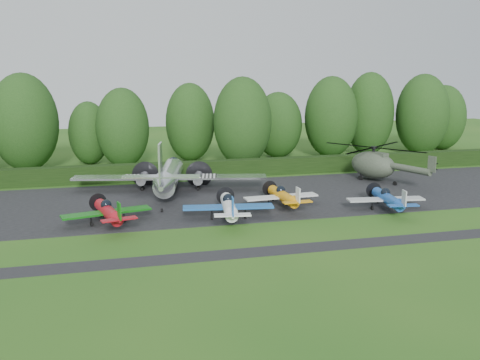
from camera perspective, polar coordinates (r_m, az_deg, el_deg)
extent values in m
plane|color=#235417|center=(44.62, 3.69, -4.86)|extent=(160.00, 160.00, 0.00)
cube|color=black|center=(53.90, 0.48, -1.90)|extent=(70.00, 18.00, 0.01)
cube|color=black|center=(39.22, 6.35, -7.29)|extent=(70.00, 2.00, 0.00)
cube|color=black|center=(64.35, -1.96, 0.35)|extent=(90.00, 1.60, 2.00)
cylinder|color=silver|center=(56.13, -7.56, 0.39)|extent=(2.13, 11.14, 2.13)
cone|color=silver|center=(62.22, -8.22, 1.49)|extent=(2.13, 1.39, 2.13)
cone|color=silver|center=(49.53, -6.70, -0.57)|extent=(2.13, 2.78, 2.13)
sphere|color=black|center=(61.27, -8.14, 1.77)|extent=(1.39, 1.39, 1.39)
cube|color=silver|center=(57.09, -7.66, 0.29)|extent=(20.42, 2.23, 0.20)
cube|color=white|center=(56.80, -11.39, 0.22)|extent=(2.41, 2.32, 0.05)
cube|color=white|center=(57.57, -3.99, 0.58)|extent=(2.41, 2.32, 0.05)
cylinder|color=silver|center=(57.44, -10.66, 0.03)|extent=(1.02, 2.97, 1.02)
cylinder|color=silver|center=(58.06, -4.80, 0.32)|extent=(1.02, 2.97, 1.02)
cylinder|color=black|center=(59.49, -10.78, 0.43)|extent=(2.97, 0.03, 2.97)
cylinder|color=black|center=(60.08, -5.12, 0.70)|extent=(2.97, 0.03, 2.97)
cube|color=silver|center=(48.60, -6.61, 0.42)|extent=(6.96, 1.30, 0.13)
cube|color=silver|center=(48.09, -6.61, 1.87)|extent=(0.17, 2.04, 3.53)
cylinder|color=black|center=(57.30, -10.60, -1.05)|extent=(0.23, 0.84, 0.84)
cylinder|color=black|center=(57.91, -4.73, -0.74)|extent=(0.23, 0.84, 0.84)
cylinder|color=black|center=(48.95, -6.47, -3.20)|extent=(0.17, 0.41, 0.41)
cylinder|color=#A20F1A|center=(45.54, -13.88, -3.33)|extent=(1.01, 5.80, 1.01)
sphere|color=black|center=(46.04, -13.91, -2.56)|extent=(0.89, 0.89, 0.89)
cube|color=#0D5C0F|center=(46.09, -13.87, -3.35)|extent=(7.38, 1.37, 0.15)
cube|color=#A20F1A|center=(42.12, -13.87, -4.20)|extent=(2.74, 0.74, 0.11)
cube|color=#0D5C0F|center=(41.83, -13.91, -3.33)|extent=(0.11, 0.84, 1.37)
cylinder|color=black|center=(49.17, -13.90, -2.22)|extent=(1.58, 0.02, 1.58)
cylinder|color=black|center=(46.13, -15.52, -4.48)|extent=(0.15, 0.46, 0.46)
cylinder|color=black|center=(46.11, -12.11, -4.31)|extent=(0.15, 0.46, 0.46)
cylinder|color=black|center=(48.44, -13.84, -3.64)|extent=(0.13, 0.42, 0.42)
cylinder|color=white|center=(45.65, -1.20, -2.86)|extent=(1.07, 6.14, 1.07)
sphere|color=black|center=(46.16, -1.39, -2.05)|extent=(0.94, 0.94, 0.94)
cube|color=#1C57AB|center=(46.22, -1.36, -2.89)|extent=(7.81, 1.45, 0.16)
cube|color=white|center=(42.12, -0.10, -3.72)|extent=(2.90, 0.78, 0.11)
cube|color=#1C57AB|center=(41.83, -0.06, -2.80)|extent=(0.11, 0.89, 1.45)
cylinder|color=black|center=(49.41, -2.22, -1.72)|extent=(1.67, 0.02, 1.67)
cylinder|color=black|center=(45.95, -3.06, -4.10)|extent=(0.16, 0.49, 0.49)
cylinder|color=black|center=(46.56, 0.45, -3.87)|extent=(0.16, 0.49, 0.49)
cylinder|color=black|center=(48.66, -1.95, -3.21)|extent=(0.13, 0.45, 0.45)
cylinder|color=orange|center=(49.95, 4.62, -1.74)|extent=(0.97, 5.56, 0.97)
sphere|color=black|center=(50.40, 4.41, -1.08)|extent=(0.85, 0.85, 0.85)
cube|color=silver|center=(50.45, 4.43, -1.78)|extent=(7.08, 1.32, 0.14)
cube|color=orange|center=(46.83, 5.92, -2.37)|extent=(2.63, 0.71, 0.10)
cube|color=silver|center=(46.58, 5.97, -1.61)|extent=(0.10, 0.81, 1.32)
cylinder|color=black|center=(53.27, 3.39, -0.86)|extent=(1.52, 0.02, 1.52)
cylinder|color=black|center=(50.06, 3.06, -2.78)|extent=(0.14, 0.45, 0.45)
cylinder|color=black|center=(50.87, 5.90, -2.59)|extent=(0.14, 0.45, 0.45)
cylinder|color=black|center=(52.60, 3.69, -2.10)|extent=(0.12, 0.40, 0.40)
cylinder|color=#1A4CA0|center=(50.61, 15.49, -1.95)|extent=(0.98, 5.60, 0.98)
sphere|color=black|center=(51.02, 15.18, -1.29)|extent=(0.86, 0.86, 0.86)
cube|color=#B4B6BB|center=(51.07, 15.20, -1.99)|extent=(7.13, 1.32, 0.14)
cube|color=#1A4CA0|center=(47.74, 17.47, -2.57)|extent=(2.65, 0.71, 0.10)
cube|color=#B4B6BB|center=(47.50, 17.58, -1.83)|extent=(0.10, 0.82, 1.32)
cylinder|color=black|center=(53.69, 13.61, -1.07)|extent=(1.53, 0.02, 1.53)
cylinder|color=black|center=(50.46, 13.95, -3.00)|extent=(0.14, 0.45, 0.45)
cylinder|color=black|center=(51.74, 16.55, -2.79)|extent=(0.14, 0.45, 0.45)
cylinder|color=black|center=(53.08, 14.04, -2.30)|extent=(0.12, 0.41, 0.41)
ellipsoid|color=#353D2F|center=(63.60, 13.98, 1.58)|extent=(3.24, 5.93, 3.10)
cylinder|color=#353D2F|center=(59.53, 16.08, 1.09)|extent=(0.73, 6.22, 0.73)
cube|color=#353D2F|center=(56.66, 17.74, 1.42)|extent=(0.12, 0.93, 1.66)
cylinder|color=black|center=(63.35, 14.05, 2.96)|extent=(0.31, 0.31, 0.83)
cylinder|color=black|center=(63.28, 14.07, 3.38)|extent=(0.73, 0.73, 0.26)
cylinder|color=black|center=(63.28, 14.07, 3.38)|extent=(12.44, 12.44, 0.06)
cube|color=#353D2F|center=(62.68, 14.39, 2.52)|extent=(0.93, 2.07, 0.73)
ellipsoid|color=black|center=(65.03, 13.31, 1.92)|extent=(1.97, 1.97, 1.77)
cylinder|color=black|center=(64.13, 12.75, 0.31)|extent=(0.19, 0.58, 0.58)
cylinder|color=black|center=(65.08, 14.38, 0.39)|extent=(0.19, 0.58, 0.58)
cylinder|color=black|center=(61.05, 15.35, -0.45)|extent=(0.17, 0.50, 0.50)
cylinder|color=#3F3326|center=(72.55, 17.08, 1.68)|extent=(0.13, 0.13, 1.33)
cylinder|color=#3F3326|center=(74.30, 19.28, 1.76)|extent=(0.13, 0.13, 1.33)
cube|color=beige|center=(73.29, 18.24, 2.32)|extent=(3.54, 0.09, 1.11)
cylinder|color=black|center=(91.89, 20.71, 4.11)|extent=(0.70, 0.70, 3.36)
ellipsoid|color=black|center=(91.54, 20.87, 6.25)|extent=(6.99, 6.99, 10.25)
cylinder|color=black|center=(72.03, -12.28, 2.69)|extent=(0.70, 0.70, 3.40)
ellipsoid|color=black|center=(71.57, -12.41, 5.46)|extent=(6.85, 6.85, 10.40)
cylinder|color=black|center=(82.92, 13.48, 4.03)|extent=(0.70, 0.70, 4.03)
ellipsoid|color=black|center=(82.48, 13.62, 6.88)|extent=(7.22, 7.22, 12.31)
cylinder|color=black|center=(72.98, -21.77, 2.49)|extent=(0.70, 0.70, 4.03)
ellipsoid|color=black|center=(72.49, -22.02, 5.72)|extent=(8.32, 8.32, 12.32)
cylinder|color=black|center=(70.93, 0.27, 3.02)|extent=(0.70, 0.70, 3.86)
ellipsoid|color=black|center=(70.43, 0.27, 6.21)|extent=(7.65, 7.65, 11.80)
cylinder|color=black|center=(85.30, 18.70, 3.91)|extent=(0.70, 0.70, 3.94)
ellipsoid|color=black|center=(84.89, 18.88, 6.62)|extent=(7.78, 7.78, 12.05)
cylinder|color=black|center=(78.29, 4.04, 3.55)|extent=(0.70, 0.70, 3.12)
ellipsoid|color=black|center=(77.89, 4.07, 5.88)|extent=(7.00, 7.00, 9.52)
cylinder|color=black|center=(75.47, -5.29, 3.38)|extent=(0.70, 0.70, 3.56)
ellipsoid|color=black|center=(75.02, -5.34, 6.15)|extent=(6.81, 6.81, 10.88)
cylinder|color=black|center=(75.40, -15.70, 2.69)|extent=(0.70, 0.70, 2.79)
ellipsoid|color=black|center=(75.02, -15.82, 4.85)|extent=(5.38, 5.38, 8.51)
cylinder|color=black|center=(79.49, 9.59, 3.80)|extent=(0.70, 0.70, 3.85)
ellipsoid|color=black|center=(79.05, 9.69, 6.64)|extent=(7.68, 7.68, 11.76)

